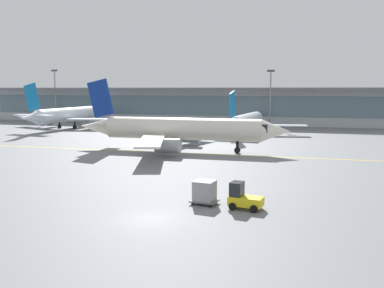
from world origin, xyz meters
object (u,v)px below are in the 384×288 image
Objects in this scene: apron_light_mast_1 at (270,96)px; taxiing_regional_jet at (180,129)px; gate_airplane_1 at (246,121)px; apron_light_mast_0 at (55,93)px; gate_airplane_0 at (71,115)px; baggage_tug at (243,198)px; cargo_dolly_lead at (205,192)px.

taxiing_regional_jet is at bearing -102.05° from apron_light_mast_1.
gate_airplane_1 is 1.86× the size of apron_light_mast_0.
gate_airplane_0 is at bearing 93.69° from gate_airplane_1.
apron_light_mast_1 is (45.53, 14.76, 4.40)m from gate_airplane_0.
gate_airplane_1 is 0.83× the size of taxiing_regional_jet.
taxiing_regional_jet is 67.84m from apron_light_mast_0.
taxiing_regional_jet is at bearing 124.75° from baggage_tug.
apron_light_mast_0 reaches higher than apron_light_mast_1.
baggage_tug is (50.27, -56.89, -2.30)m from gate_airplane_0.
gate_airplane_1 is 11.74× the size of cargo_dolly_lead.
taxiing_regional_jet is 11.83× the size of baggage_tug.
apron_light_mast_0 is (-56.71, 17.26, 5.31)m from gate_airplane_1.
taxiing_regional_jet reaches higher than baggage_tug.
cargo_dolly_lead is (-3.23, 0.48, 0.16)m from baggage_tug.
gate_airplane_0 is at bearing 138.25° from cargo_dolly_lead.
gate_airplane_0 is 0.98× the size of taxiing_regional_jet.
cargo_dolly_lead is (47.04, -56.42, -2.14)m from gate_airplane_0.
gate_airplane_0 is 75.95m from baggage_tug.
gate_airplane_1 is 9.77× the size of baggage_tug.
gate_airplane_1 is at bearing 106.72° from baggage_tug.
gate_airplane_1 is 56.32m from baggage_tug.
baggage_tug is at bearing -64.56° from taxiing_regional_jet.
baggage_tug is 0.20× the size of apron_light_mast_1.
cargo_dolly_lead is 95.38m from apron_light_mast_0.
baggage_tug is at bearing -133.39° from gate_airplane_0.
apron_light_mast_1 reaches higher than gate_airplane_0.
gate_airplane_1 is at bearing -86.47° from gate_airplane_0.
taxiing_regional_jet is (36.27, -28.61, 0.08)m from gate_airplane_0.
cargo_dolly_lead is (4.89, -55.22, -1.64)m from gate_airplane_1.
apron_light_mast_1 is (-1.51, 71.17, 6.54)m from cargo_dolly_lead.
gate_airplane_0 is at bearing -47.80° from apron_light_mast_0.
baggage_tug is 97.86m from apron_light_mast_0.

